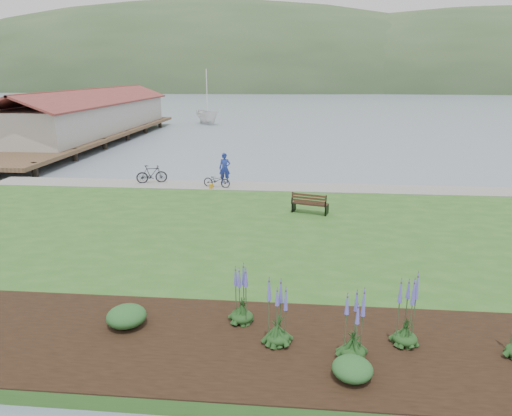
{
  "coord_description": "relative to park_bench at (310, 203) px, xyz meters",
  "views": [
    {
      "loc": [
        1.87,
        -19.86,
        7.05
      ],
      "look_at": [
        0.1,
        -0.66,
        1.3
      ],
      "focal_mm": 32.0,
      "sensor_mm": 36.0,
      "label": 1
    }
  ],
  "objects": [
    {
      "name": "pier_pavilion",
      "position": [
        -22.52,
        25.86,
        1.71
      ],
      "size": [
        8.0,
        36.0,
        5.4
      ],
      "color": "#4C3826",
      "rests_on": "ground"
    },
    {
      "name": "echium_4",
      "position": [
        -2.06,
        -10.43,
        0.35
      ],
      "size": [
        0.62,
        0.62,
        1.98
      ],
      "color": "#163914",
      "rests_on": "garden_bed"
    },
    {
      "name": "ground",
      "position": [
        -2.52,
        -1.66,
        -0.93
      ],
      "size": [
        600.0,
        600.0,
        0.0
      ],
      "primitive_type": "plane",
      "color": "slate",
      "rests_on": "ground"
    },
    {
      "name": "shrub_1",
      "position": [
        0.7,
        -12.59,
        -0.26
      ],
      "size": [
        0.92,
        0.92,
        0.46
      ],
      "primitive_type": "ellipsoid",
      "color": "#1E4C21",
      "rests_on": "garden_bed"
    },
    {
      "name": "garden_bed",
      "position": [
        0.48,
        -11.46,
        -0.51
      ],
      "size": [
        24.0,
        4.4,
        0.04
      ],
      "primitive_type": "cube",
      "color": "black",
      "rests_on": "lawn"
    },
    {
      "name": "person",
      "position": [
        -5.11,
        5.84,
        0.59
      ],
      "size": [
        0.85,
        0.6,
        2.25
      ],
      "primitive_type": "imported",
      "rotation": [
        0.0,
        0.0,
        0.05
      ],
      "color": "navy",
      "rests_on": "lawn"
    },
    {
      "name": "park_bench",
      "position": [
        0.0,
        0.0,
        0.0
      ],
      "size": [
        1.85,
        1.17,
        1.07
      ],
      "rotation": [
        0.0,
        0.0,
        -0.29
      ],
      "color": "#321E13",
      "rests_on": "lawn"
    },
    {
      "name": "echium_5",
      "position": [
        -1.03,
        -11.37,
        0.29
      ],
      "size": [
        0.62,
        0.62,
        1.96
      ],
      "color": "#163914",
      "rests_on": "garden_bed"
    },
    {
      "name": "bicycle_b",
      "position": [
        -9.67,
        5.54,
        0.04
      ],
      "size": [
        1.12,
        1.96,
        1.14
      ],
      "primitive_type": "imported",
      "rotation": [
        0.0,
        0.0,
        1.9
      ],
      "color": "black",
      "rests_on": "lawn"
    },
    {
      "name": "pannier",
      "position": [
        -5.72,
        4.45,
        -0.39
      ],
      "size": [
        0.22,
        0.3,
        0.29
      ],
      "primitive_type": "cube",
      "rotation": [
        0.0,
        0.0,
        -0.2
      ],
      "color": "#C68E17",
      "rests_on": "lawn"
    },
    {
      "name": "far_hillside",
      "position": [
        17.48,
        168.34,
        -0.93
      ],
      "size": [
        580.0,
        80.0,
        38.0
      ],
      "primitive_type": null,
      "color": "#314A2A",
      "rests_on": "ground"
    },
    {
      "name": "shrub_0",
      "position": [
        -5.16,
        -10.89,
        -0.22
      ],
      "size": [
        1.07,
        1.07,
        0.54
      ],
      "primitive_type": "ellipsoid",
      "color": "#1E4C21",
      "rests_on": "garden_bed"
    },
    {
      "name": "echium_0",
      "position": [
        0.79,
        -11.81,
        0.29
      ],
      "size": [
        0.62,
        0.62,
        1.95
      ],
      "color": "#163914",
      "rests_on": "garden_bed"
    },
    {
      "name": "bicycle_a",
      "position": [
        -5.44,
        4.82,
        -0.09
      ],
      "size": [
        0.92,
        1.77,
        0.88
      ],
      "primitive_type": "imported",
      "rotation": [
        0.0,
        0.0,
        1.37
      ],
      "color": "black",
      "rests_on": "lawn"
    },
    {
      "name": "shoreline_path",
      "position": [
        -2.52,
        5.24,
        -0.52
      ],
      "size": [
        34.0,
        2.2,
        0.03
      ],
      "primitive_type": "cube",
      "color": "gray",
      "rests_on": "lawn"
    },
    {
      "name": "echium_1",
      "position": [
        2.18,
        -11.11,
        0.4
      ],
      "size": [
        0.62,
        0.62,
        2.18
      ],
      "color": "#163914",
      "rests_on": "garden_bed"
    },
    {
      "name": "lawn",
      "position": [
        -2.52,
        -3.66,
        -0.73
      ],
      "size": [
        34.0,
        20.0,
        0.4
      ],
      "primitive_type": "cube",
      "color": "#2B591F",
      "rests_on": "ground"
    },
    {
      "name": "sailboat",
      "position": [
        -13.44,
        42.8,
        -0.93
      ],
      "size": [
        12.85,
        12.88,
        23.91
      ],
      "primitive_type": "imported",
      "rotation": [
        0.0,
        0.0,
        0.68
      ],
      "color": "silver",
      "rests_on": "ground"
    }
  ]
}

